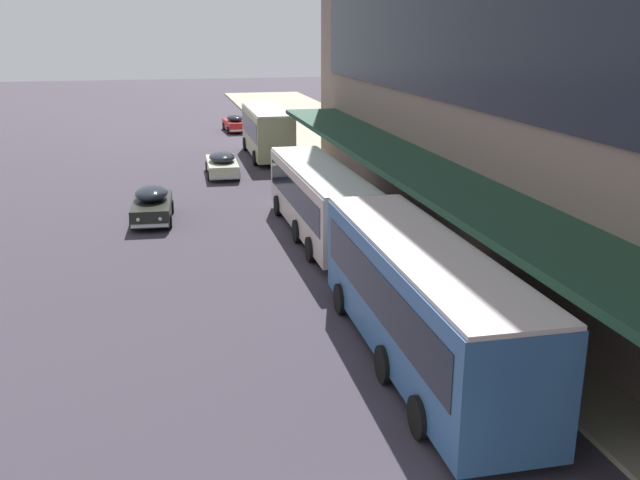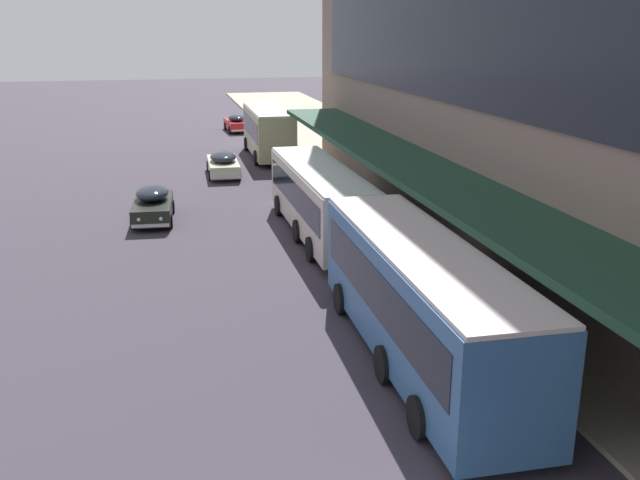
# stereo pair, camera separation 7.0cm
# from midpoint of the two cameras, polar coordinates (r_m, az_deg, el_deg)

# --- Properties ---
(transit_bus_kerbside_front) EXTENTS (2.89, 11.51, 3.43)m
(transit_bus_kerbside_front) POSITION_cam_midpoint_polar(r_m,az_deg,el_deg) (19.49, 8.18, -4.49)
(transit_bus_kerbside_front) COLOR #366296
(transit_bus_kerbside_front) RESTS_ON ground
(transit_bus_kerbside_rear) EXTENTS (2.83, 9.15, 3.43)m
(transit_bus_kerbside_rear) POSITION_cam_midpoint_polar(r_m,az_deg,el_deg) (50.60, -4.11, 8.80)
(transit_bus_kerbside_rear) COLOR tan
(transit_bus_kerbside_rear) RESTS_ON ground
(transit_bus_kerbside_far) EXTENTS (2.74, 11.34, 3.08)m
(transit_bus_kerbside_far) POSITION_cam_midpoint_polar(r_m,az_deg,el_deg) (31.32, 0.07, 3.50)
(transit_bus_kerbside_far) COLOR beige
(transit_bus_kerbside_far) RESTS_ON ground
(sedan_lead_mid) EXTENTS (2.03, 5.01, 1.49)m
(sedan_lead_mid) POSITION_cam_midpoint_polar(r_m,az_deg,el_deg) (44.78, -7.71, 6.06)
(sedan_lead_mid) COLOR beige
(sedan_lead_mid) RESTS_ON ground
(sedan_far_back) EXTENTS (1.92, 4.50, 1.47)m
(sedan_far_back) POSITION_cam_midpoint_polar(r_m,az_deg,el_deg) (63.80, -6.68, 9.28)
(sedan_far_back) COLOR #B01C1E
(sedan_far_back) RESTS_ON ground
(sedan_second_near) EXTENTS (2.08, 4.78, 1.63)m
(sedan_second_near) POSITION_cam_midpoint_polar(r_m,az_deg,el_deg) (34.96, -13.18, 2.82)
(sedan_second_near) COLOR black
(sedan_second_near) RESTS_ON ground
(fire_hydrant) EXTENTS (0.20, 0.40, 0.70)m
(fire_hydrant) POSITION_cam_midpoint_polar(r_m,az_deg,el_deg) (19.29, 19.96, -10.41)
(fire_hydrant) COLOR red
(fire_hydrant) RESTS_ON sidewalk_kerb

